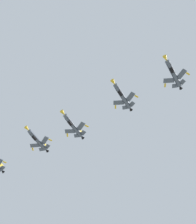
{
  "coord_description": "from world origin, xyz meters",
  "views": [
    {
      "loc": [
        -4.45,
        0.86,
        1.55
      ],
      "look_at": [
        -0.7,
        68.56,
        102.92
      ],
      "focal_mm": 49.02,
      "sensor_mm": 36.0,
      "label": 1
    }
  ],
  "objects_px": {
    "fighter_jet_right_wing": "(122,96)",
    "fighter_jet_right_outer": "(37,140)",
    "fighter_jet_left_wing": "(173,73)",
    "fighter_jet_left_outer": "(73,125)"
  },
  "relations": [
    {
      "from": "fighter_jet_left_wing",
      "to": "fighter_jet_right_wing",
      "type": "xyz_separation_m",
      "value": [
        -18.34,
        10.41,
        -0.95
      ]
    },
    {
      "from": "fighter_jet_left_outer",
      "to": "fighter_jet_right_outer",
      "type": "distance_m",
      "value": 19.82
    },
    {
      "from": "fighter_jet_right_wing",
      "to": "fighter_jet_right_outer",
      "type": "xyz_separation_m",
      "value": [
        -34.6,
        24.48,
        0.61
      ]
    },
    {
      "from": "fighter_jet_left_wing",
      "to": "fighter_jet_left_outer",
      "type": "distance_m",
      "value": 44.22
    },
    {
      "from": "fighter_jet_left_wing",
      "to": "fighter_jet_left_outer",
      "type": "bearing_deg",
      "value": 1.76
    },
    {
      "from": "fighter_jet_left_wing",
      "to": "fighter_jet_right_outer",
      "type": "xyz_separation_m",
      "value": [
        -52.95,
        34.89,
        -0.34
      ]
    },
    {
      "from": "fighter_jet_left_wing",
      "to": "fighter_jet_right_outer",
      "type": "height_order",
      "value": "fighter_jet_left_wing"
    },
    {
      "from": "fighter_jet_left_wing",
      "to": "fighter_jet_right_wing",
      "type": "relative_size",
      "value": 1.0
    },
    {
      "from": "fighter_jet_right_wing",
      "to": "fighter_jet_left_outer",
      "type": "xyz_separation_m",
      "value": [
        -18.98,
        12.93,
        -3.28
      ]
    },
    {
      "from": "fighter_jet_left_wing",
      "to": "fighter_jet_left_outer",
      "type": "relative_size",
      "value": 1.0
    }
  ]
}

